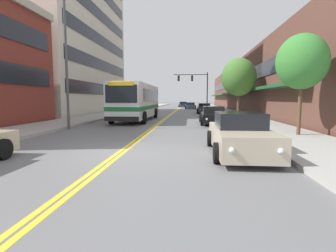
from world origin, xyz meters
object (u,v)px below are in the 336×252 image
object	(u,v)px
car_slate_blue_moving_lead	(191,106)
fire_hydrant	(243,119)
car_charcoal_parked_right_mid	(204,109)
traffic_signal_mast	(196,84)
car_black_parked_right_far	(213,116)
car_navy_moving_second	(183,105)
car_silver_parked_left_mid	(149,107)
car_champagne_parked_right_foreground	(239,135)
street_tree_right_mid	(239,77)
street_tree_right_near	(302,62)
street_lamp_left_near	(71,45)
city_bus	(137,100)

from	to	relation	value
car_slate_blue_moving_lead	fire_hydrant	xyz separation A→B (m)	(3.53, -35.38, 0.03)
car_charcoal_parked_right_mid	traffic_signal_mast	bearing A→B (deg)	97.12
car_black_parked_right_far	car_navy_moving_second	bearing A→B (deg)	94.84
car_silver_parked_left_mid	traffic_signal_mast	xyz separation A→B (m)	(7.58, 1.74, 3.85)
car_charcoal_parked_right_mid	car_black_parked_right_far	world-z (taller)	car_black_parked_right_far
car_champagne_parked_right_foreground	car_slate_blue_moving_lead	world-z (taller)	car_champagne_parked_right_foreground
car_charcoal_parked_right_mid	street_tree_right_mid	xyz separation A→B (m)	(2.82, -9.69, 3.41)
fire_hydrant	street_tree_right_near	bearing A→B (deg)	-63.38
car_charcoal_parked_right_mid	street_tree_right_near	world-z (taller)	street_tree_right_near
car_silver_parked_left_mid	car_navy_moving_second	world-z (taller)	car_silver_parked_left_mid
car_silver_parked_left_mid	car_champagne_parked_right_foreground	xyz separation A→B (m)	(8.58, -33.33, 0.01)
car_charcoal_parked_right_mid	car_black_parked_right_far	distance (m)	15.29
car_navy_moving_second	fire_hydrant	size ratio (longest dim) A/B	5.13
traffic_signal_mast	car_silver_parked_left_mid	bearing A→B (deg)	-167.06
street_lamp_left_near	city_bus	bearing A→B (deg)	71.44
traffic_signal_mast	street_tree_right_near	world-z (taller)	traffic_signal_mast
car_navy_moving_second	traffic_signal_mast	size ratio (longest dim) A/B	0.73
car_silver_parked_left_mid	street_lamp_left_near	bearing A→B (deg)	-91.40
car_slate_blue_moving_lead	car_navy_moving_second	bearing A→B (deg)	99.39
traffic_signal_mast	car_slate_blue_moving_lead	bearing A→B (deg)	95.74
car_slate_blue_moving_lead	street_tree_right_mid	world-z (taller)	street_tree_right_mid
car_slate_blue_moving_lead	traffic_signal_mast	xyz separation A→B (m)	(0.84, -8.34, 3.92)
street_lamp_left_near	street_tree_right_near	distance (m)	13.24
street_lamp_left_near	car_champagne_parked_right_foreground	bearing A→B (deg)	-36.08
street_tree_right_near	street_tree_right_mid	distance (m)	12.78
car_charcoal_parked_right_mid	fire_hydrant	bearing A→B (deg)	-84.97
car_charcoal_parked_right_mid	street_lamp_left_near	bearing A→B (deg)	-115.10
car_charcoal_parked_right_mid	street_tree_right_near	size ratio (longest dim) A/B	0.85
car_silver_parked_left_mid	street_tree_right_mid	world-z (taller)	street_tree_right_mid
street_tree_right_near	car_charcoal_parked_right_mid	bearing A→B (deg)	99.08
car_charcoal_parked_right_mid	street_lamp_left_near	world-z (taller)	street_lamp_left_near
fire_hydrant	car_silver_parked_left_mid	bearing A→B (deg)	112.10
city_bus	fire_hydrant	bearing A→B (deg)	-37.31
street_tree_right_mid	street_lamp_left_near	bearing A→B (deg)	-140.05
city_bus	street_lamp_left_near	xyz separation A→B (m)	(-2.57, -7.66, 3.49)
city_bus	street_lamp_left_near	world-z (taller)	street_lamp_left_near
car_silver_parked_left_mid	car_navy_moving_second	xyz separation A→B (m)	(4.95, 20.92, -0.06)
city_bus	car_champagne_parked_right_foreground	world-z (taller)	city_bus
city_bus	street_tree_right_near	distance (m)	14.68
street_lamp_left_near	street_tree_right_near	xyz separation A→B (m)	(12.88, -2.60, -1.57)
city_bus	car_charcoal_parked_right_mid	size ratio (longest dim) A/B	2.63
car_champagne_parked_right_foreground	traffic_signal_mast	distance (m)	35.29
car_black_parked_right_far	street_tree_right_mid	distance (m)	7.16
street_tree_right_mid	car_navy_moving_second	bearing A→B (deg)	99.88
city_bus	traffic_signal_mast	size ratio (longest dim) A/B	1.72
car_navy_moving_second	car_slate_blue_moving_lead	bearing A→B (deg)	-80.61
city_bus	car_navy_moving_second	size ratio (longest dim) A/B	2.37
traffic_signal_mast	street_tree_right_near	size ratio (longest dim) A/B	1.29
traffic_signal_mast	street_tree_right_mid	world-z (taller)	traffic_signal_mast
car_silver_parked_left_mid	car_navy_moving_second	distance (m)	21.50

